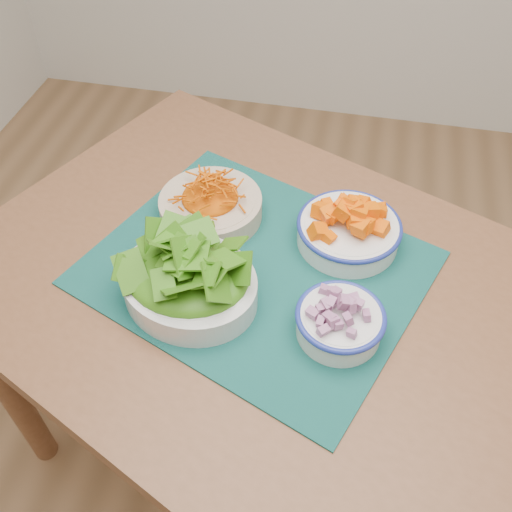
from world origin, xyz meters
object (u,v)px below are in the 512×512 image
at_px(table, 282,326).
at_px(lettuce_bowl, 188,276).
at_px(squash_bowl, 350,224).
at_px(placemat, 256,268).
at_px(onion_bowl, 340,319).
at_px(carrot_bowl, 210,203).

height_order(table, lettuce_bowl, lettuce_bowl).
xyz_separation_m(squash_bowl, lettuce_bowl, (-0.25, -0.19, 0.01)).
bearing_deg(lettuce_bowl, placemat, 62.28).
bearing_deg(table, onion_bowl, -9.13).
xyz_separation_m(table, onion_bowl, (0.10, -0.07, 0.14)).
bearing_deg(lettuce_bowl, table, 35.16).
bearing_deg(lettuce_bowl, onion_bowl, 14.66).
distance_m(carrot_bowl, onion_bowl, 0.36).
distance_m(squash_bowl, lettuce_bowl, 0.32).
bearing_deg(placemat, onion_bowl, -13.23).
relative_size(table, squash_bowl, 5.64).
distance_m(table, squash_bowl, 0.23).
distance_m(squash_bowl, onion_bowl, 0.21).
height_order(placemat, carrot_bowl, carrot_bowl).
relative_size(placemat, squash_bowl, 2.27).
distance_m(placemat, onion_bowl, 0.20).
relative_size(placemat, carrot_bowl, 2.59).
xyz_separation_m(lettuce_bowl, onion_bowl, (0.26, -0.02, -0.02)).
bearing_deg(placemat, squash_bowl, 54.08).
bearing_deg(onion_bowl, table, 146.97).
relative_size(squash_bowl, onion_bowl, 1.42).
relative_size(placemat, lettuce_bowl, 1.90).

